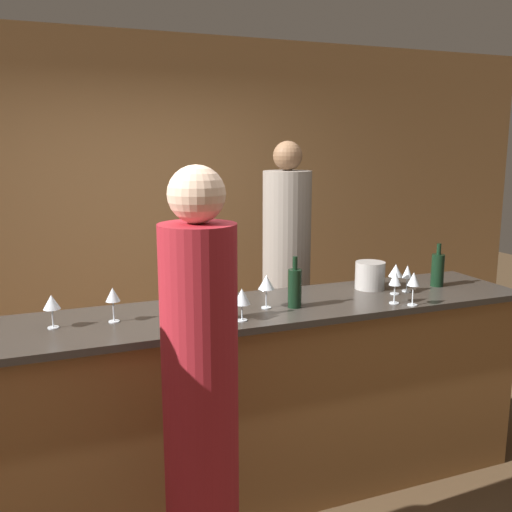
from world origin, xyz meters
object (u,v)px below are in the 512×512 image
Objects in this scene: guest_1 at (201,414)px; wine_bottle_1 at (295,287)px; bartender at (286,294)px; ice_bucket at (370,275)px; wine_bottle_2 at (217,296)px; wine_bottle_0 at (438,269)px.

guest_1 is 0.95m from wine_bottle_1.
bartender is at bearing 54.39° from guest_1.
ice_bucket is at bearing 18.29° from wine_bottle_1.
wine_bottle_2 is at bearing 65.40° from guest_1.
bartender is 1.05× the size of guest_1.
guest_1 is at bearing -139.07° from wine_bottle_1.
wine_bottle_2 is (-0.44, -0.07, 0.01)m from wine_bottle_1.
wine_bottle_2 is at bearing -165.59° from ice_bucket.
ice_bucket is (1.26, 0.78, 0.28)m from guest_1.
bartender reaches higher than guest_1.
bartender is 11.11× the size of ice_bucket.
wine_bottle_2 is 1.05m from ice_bucket.
ice_bucket is (0.25, -0.62, 0.25)m from bartender.
wine_bottle_0 is at bearing 22.40° from guest_1.
wine_bottle_0 is 1.44m from wine_bottle_2.
wine_bottle_0 is 0.83× the size of wine_bottle_2.
ice_bucket is at bearing 14.41° from wine_bottle_2.
bartender is at bearing 112.08° from ice_bucket.
ice_bucket is at bearing 112.08° from bartender.
wine_bottle_2 is (0.24, 0.52, 0.32)m from guest_1.
wine_bottle_1 is (-0.99, -0.10, 0.00)m from wine_bottle_0.
bartender is 1.01m from wine_bottle_0.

